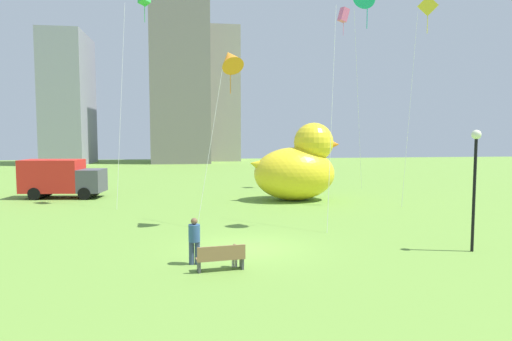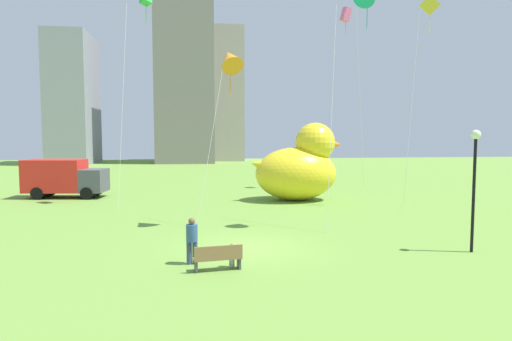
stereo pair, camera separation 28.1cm
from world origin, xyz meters
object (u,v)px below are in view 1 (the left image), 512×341
(giant_inflatable_duck, at_px, (298,167))
(kite_orange, at_px, (230,59))
(park_bench, at_px, (221,257))
(person_adult, at_px, (194,239))
(kite_yellow, at_px, (426,16))
(box_truck, at_px, (61,179))
(kite_pink, at_px, (344,16))
(person_child, at_px, (234,254))
(lamppost, at_px, (475,169))

(giant_inflatable_duck, height_order, kite_orange, kite_orange)
(park_bench, distance_m, person_adult, 1.37)
(kite_yellow, bearing_deg, box_truck, 162.58)
(kite_yellow, relative_size, kite_pink, 0.87)
(person_adult, bearing_deg, person_child, -21.28)
(person_adult, relative_size, person_child, 2.03)
(person_adult, relative_size, giant_inflatable_duck, 0.25)
(giant_inflatable_duck, height_order, box_truck, giant_inflatable_duck)
(person_child, xyz_separation_m, box_truck, (-11.05, 19.12, 0.98))
(person_child, distance_m, kite_pink, 28.18)
(park_bench, distance_m, box_truck, 22.20)
(giant_inflatable_duck, xyz_separation_m, box_truck, (-17.09, 3.53, -0.92))
(kite_orange, bearing_deg, person_child, -93.97)
(box_truck, xyz_separation_m, kite_yellow, (24.32, -7.63, 10.69))
(kite_orange, bearing_deg, kite_yellow, 19.38)
(kite_orange, relative_size, kite_yellow, 0.69)
(park_bench, bearing_deg, box_truck, 118.41)
(person_child, relative_size, lamppost, 0.17)
(park_bench, relative_size, box_truck, 0.28)
(person_adult, relative_size, lamppost, 0.35)
(person_child, distance_m, kite_orange, 10.60)
(giant_inflatable_duck, relative_size, lamppost, 1.38)
(lamppost, xyz_separation_m, kite_orange, (-9.15, 6.24, 5.07))
(giant_inflatable_duck, relative_size, box_truck, 1.11)
(person_adult, distance_m, kite_yellow, 21.46)
(kite_pink, bearing_deg, park_bench, -118.41)
(person_child, distance_m, lamppost, 10.08)
(person_adult, xyz_separation_m, box_truck, (-9.66, 18.58, 0.51))
(park_bench, distance_m, kite_yellow, 21.60)
(person_adult, bearing_deg, box_truck, 117.46)
(park_bench, distance_m, giant_inflatable_duck, 17.36)
(park_bench, bearing_deg, person_child, 37.11)
(giant_inflatable_duck, distance_m, kite_orange, 11.89)
(kite_pink, bearing_deg, kite_orange, -126.78)
(park_bench, relative_size, kite_pink, 0.11)
(person_child, relative_size, kite_pink, 0.05)
(person_adult, distance_m, kite_pink, 28.13)
(lamppost, bearing_deg, box_truck, 138.40)
(park_bench, height_order, box_truck, box_truck)
(kite_orange, bearing_deg, person_adult, -106.27)
(park_bench, xyz_separation_m, lamppost, (10.14, 1.13, 2.86))
(box_truck, bearing_deg, kite_orange, -46.43)
(park_bench, bearing_deg, kite_pink, 61.59)
(park_bench, distance_m, kite_orange, 10.88)
(box_truck, relative_size, kite_orange, 0.65)
(giant_inflatable_duck, distance_m, kite_pink, 14.65)
(park_bench, bearing_deg, person_adult, 134.00)
(person_child, height_order, lamppost, lamppost)
(giant_inflatable_duck, height_order, lamppost, giant_inflatable_duck)
(lamppost, relative_size, kite_orange, 0.53)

